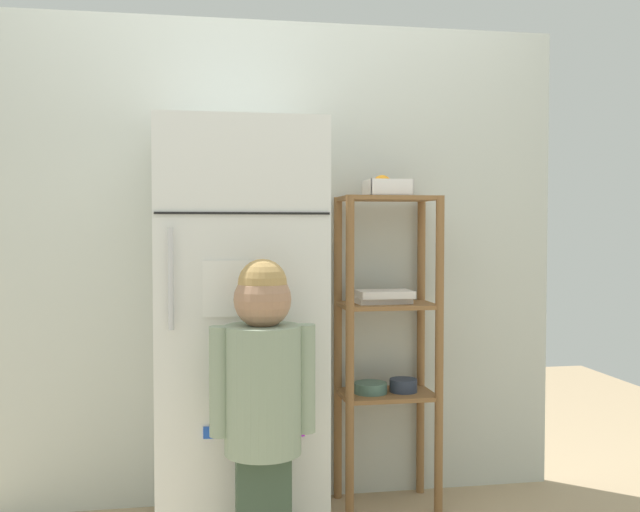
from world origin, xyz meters
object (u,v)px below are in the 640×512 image
(fruit_bin, at_px, (387,187))
(refrigerator, at_px, (239,330))
(pantry_shelf_unit, at_px, (387,330))
(child_standing, at_px, (263,389))

(fruit_bin, bearing_deg, refrigerator, -167.52)
(refrigerator, bearing_deg, pantry_shelf_unit, 14.03)
(refrigerator, distance_m, pantry_shelf_unit, 0.67)
(refrigerator, xyz_separation_m, pantry_shelf_unit, (0.65, 0.16, -0.04))
(refrigerator, height_order, fruit_bin, refrigerator)
(refrigerator, bearing_deg, fruit_bin, 12.48)
(child_standing, height_order, fruit_bin, fruit_bin)
(refrigerator, relative_size, fruit_bin, 8.65)
(fruit_bin, bearing_deg, pantry_shelf_unit, 73.50)
(refrigerator, relative_size, pantry_shelf_unit, 1.20)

